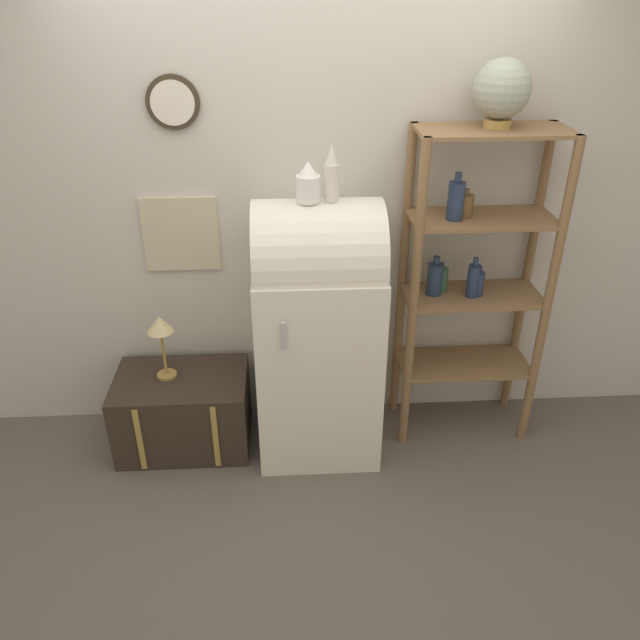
# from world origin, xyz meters

# --- Properties ---
(ground_plane) EXTENTS (12.00, 12.00, 0.00)m
(ground_plane) POSITION_xyz_m (0.00, 0.00, 0.00)
(ground_plane) COLOR #60564C
(wall_back) EXTENTS (7.00, 0.09, 2.70)m
(wall_back) POSITION_xyz_m (-0.00, 0.57, 1.35)
(wall_back) COLOR beige
(wall_back) RESTS_ON ground_plane
(refrigerator) EXTENTS (0.66, 0.65, 1.47)m
(refrigerator) POSITION_xyz_m (-0.00, 0.24, 0.77)
(refrigerator) COLOR silver
(refrigerator) RESTS_ON ground_plane
(suitcase_trunk) EXTENTS (0.74, 0.50, 0.45)m
(suitcase_trunk) POSITION_xyz_m (-0.78, 0.26, 0.22)
(suitcase_trunk) COLOR #33281E
(suitcase_trunk) RESTS_ON ground_plane
(shelf_unit) EXTENTS (0.77, 0.37, 1.78)m
(shelf_unit) POSITION_xyz_m (0.84, 0.34, 1.03)
(shelf_unit) COLOR olive
(shelf_unit) RESTS_ON ground_plane
(globe) EXTENTS (0.28, 0.28, 0.32)m
(globe) POSITION_xyz_m (0.88, 0.36, 1.96)
(globe) COLOR #AD8942
(globe) RESTS_ON shelf_unit
(vase_left) EXTENTS (0.12, 0.12, 0.19)m
(vase_left) POSITION_xyz_m (-0.04, 0.23, 1.56)
(vase_left) COLOR white
(vase_left) RESTS_ON refrigerator
(vase_center) EXTENTS (0.07, 0.07, 0.27)m
(vase_center) POSITION_xyz_m (0.07, 0.24, 1.60)
(vase_center) COLOR silver
(vase_center) RESTS_ON refrigerator
(desk_lamp) EXTENTS (0.14, 0.14, 0.38)m
(desk_lamp) POSITION_xyz_m (-0.85, 0.29, 0.75)
(desk_lamp) COLOR #AD8942
(desk_lamp) RESTS_ON suitcase_trunk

